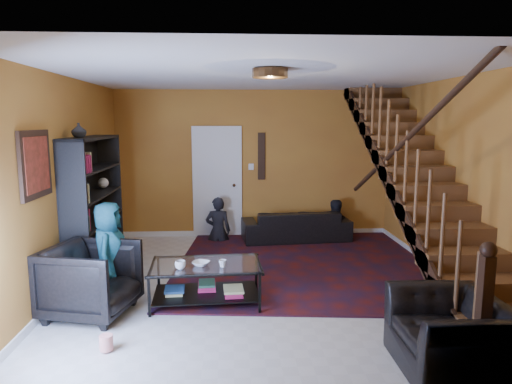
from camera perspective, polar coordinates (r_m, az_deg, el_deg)
floor at (r=6.38m, az=1.02°, el=-11.45°), size 5.50×5.50×0.00m
room at (r=7.67m, az=-9.80°, el=-7.69°), size 5.50×5.50×5.50m
staircase at (r=6.55m, az=19.91°, el=1.16°), size 0.95×5.02×3.18m
bookshelf at (r=6.97m, az=-19.50°, el=-2.00°), size 0.35×1.80×2.00m
door at (r=8.78m, az=-4.86°, el=1.03°), size 0.82×0.05×2.05m
framed_picture at (r=5.51m, az=-25.88°, el=3.13°), size 0.04×0.74×0.74m
wall_hanging at (r=8.75m, az=0.69°, el=4.49°), size 0.14×0.03×0.90m
ceiling_fixture at (r=5.22m, az=1.79°, el=14.63°), size 0.40×0.40×0.10m
rug at (r=7.48m, az=5.70°, el=-8.34°), size 4.22×4.72×0.02m
sofa at (r=8.58m, az=4.99°, el=-4.16°), size 2.04×0.94×0.58m
armchair_left at (r=5.63m, az=-19.90°, el=-10.31°), size 1.10×1.08×0.84m
armchair_right at (r=4.60m, az=23.12°, el=-16.05°), size 0.90×1.02×0.66m
person_adult_a at (r=8.57m, az=-4.76°, el=-4.86°), size 0.48×0.33×1.28m
person_adult_b at (r=8.79m, az=9.69°, el=-4.84°), size 0.64×0.53×1.21m
person_child at (r=5.93m, az=-17.91°, el=-7.15°), size 0.40×0.61×1.25m
coffee_table at (r=5.69m, az=-6.24°, el=-10.92°), size 1.36×0.84×0.50m
cup_a at (r=5.46m, az=-9.43°, el=-8.99°), size 0.14×0.14×0.10m
cup_b at (r=5.48m, az=-4.19°, el=-8.90°), size 0.11×0.11×0.09m
bowl at (r=5.56m, az=-6.90°, el=-8.86°), size 0.26×0.26×0.05m
vase at (r=6.38m, az=-21.27°, el=7.18°), size 0.18×0.18×0.19m
popcorn_bucket at (r=4.87m, az=-18.22°, el=-17.44°), size 0.16×0.16×0.15m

